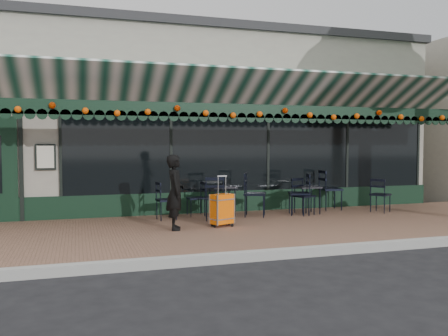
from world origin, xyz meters
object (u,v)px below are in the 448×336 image
object	(u,v)px
chair_b_right	(255,194)
cafe_table_a	(307,189)
suitcase	(222,210)
chair_a_front	(303,196)
chair_a_right	(330,190)
woman	(175,192)
chair_b_front	(215,198)
cafe_table_b	(222,189)
chair_a_left	(299,194)
chair_a_extra	(380,195)
chair_b_left	(196,198)
chair_solo	(166,200)

from	to	relation	value
chair_b_right	cafe_table_a	bearing A→B (deg)	-63.69
suitcase	chair_a_front	world-z (taller)	suitcase
chair_a_right	woman	bearing A→B (deg)	116.45
chair_a_front	woman	bearing A→B (deg)	175.64
chair_a_right	chair_a_front	xyz separation A→B (m)	(-1.04, -0.59, -0.07)
woman	cafe_table_a	xyz separation A→B (m)	(3.34, 1.11, -0.14)
chair_b_front	cafe_table_b	bearing A→B (deg)	71.93
chair_a_left	chair_a_extra	distance (m)	2.04
suitcase	chair_b_front	xyz separation A→B (m)	(0.10, 0.81, 0.13)
cafe_table_a	chair_a_extra	xyz separation A→B (m)	(1.77, -0.30, -0.16)
chair_b_left	chair_b_front	world-z (taller)	chair_b_front
woman	chair_b_right	distance (m)	2.30
chair_solo	cafe_table_b	bearing A→B (deg)	-89.14
chair_a_left	chair_b_left	world-z (taller)	chair_a_left
chair_a_front	chair_b_front	distance (m)	2.12
cafe_table_b	chair_solo	distance (m)	1.32
chair_a_front	cafe_table_b	bearing A→B (deg)	145.78
chair_a_front	chair_a_extra	bearing A→B (deg)	-25.42
chair_a_left	chair_b_right	size ratio (longest dim) A/B	0.96
chair_a_left	chair_b_left	bearing A→B (deg)	-85.79
suitcase	cafe_table_a	size ratio (longest dim) A/B	1.56
chair_b_left	chair_a_right	bearing A→B (deg)	87.24
suitcase	cafe_table_b	distance (m)	1.40
cafe_table_b	chair_b_right	bearing A→B (deg)	-24.26
suitcase	chair_solo	distance (m)	1.46
suitcase	chair_b_right	world-z (taller)	suitcase
cafe_table_a	chair_a_right	size ratio (longest dim) A/B	0.64
cafe_table_a	chair_b_front	distance (m)	2.31
cafe_table_b	chair_b_front	distance (m)	0.60
suitcase	chair_a_extra	xyz separation A→B (m)	(4.17, 0.74, 0.08)
cafe_table_b	chair_a_extra	size ratio (longest dim) A/B	0.82
chair_a_extra	chair_b_front	world-z (taller)	chair_b_front
chair_b_left	cafe_table_a	bearing A→B (deg)	77.32
woman	chair_a_right	bearing A→B (deg)	-61.14
woman	chair_a_extra	size ratio (longest dim) A/B	1.74
chair_a_left	cafe_table_b	bearing A→B (deg)	-83.68
woman	chair_b_front	xyz separation A→B (m)	(1.04, 0.88, -0.25)
cafe_table_a	chair_b_left	xyz separation A→B (m)	(-2.55, 0.47, -0.18)
suitcase	chair_b_front	distance (m)	0.83
cafe_table_a	chair_a_front	bearing A→B (deg)	-139.38
chair_b_front	chair_b_right	bearing A→B (deg)	25.38
chair_a_extra	chair_solo	size ratio (longest dim) A/B	0.99
suitcase	cafe_table_b	bearing A→B (deg)	49.12
chair_a_right	chair_b_left	xyz separation A→B (m)	(-3.42, 0.03, -0.11)
chair_a_left	chair_solo	world-z (taller)	chair_a_left
cafe_table_a	chair_a_left	bearing A→B (deg)	-161.36
chair_a_extra	chair_b_front	xyz separation A→B (m)	(-4.08, 0.07, 0.05)
cafe_table_a	chair_b_front	xyz separation A→B (m)	(-2.30, -0.23, -0.11)
chair_b_right	chair_b_left	bearing A→B (deg)	92.53
suitcase	chair_a_extra	bearing A→B (deg)	-13.41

